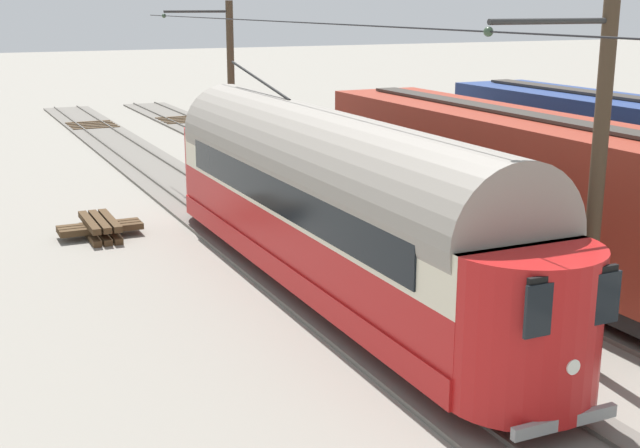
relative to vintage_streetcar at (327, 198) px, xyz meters
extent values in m
plane|color=gray|center=(-5.15, 0.26, -2.26)|extent=(220.00, 220.00, 0.00)
cube|color=#59544C|center=(-9.59, 0.26, -2.12)|extent=(0.07, 80.00, 0.08)
cube|color=#47331E|center=(-10.31, -31.74, -2.15)|extent=(2.50, 0.24, 0.08)
cube|color=#47331E|center=(-10.31, -31.09, -2.15)|extent=(2.50, 0.24, 0.08)
cube|color=#47331E|center=(-10.31, -30.44, -2.15)|extent=(2.50, 0.24, 0.08)
cube|color=#47331E|center=(-10.31, -29.79, -2.15)|extent=(2.50, 0.24, 0.08)
cube|color=#47331E|center=(-10.31, -29.14, -2.15)|extent=(2.50, 0.24, 0.08)
cube|color=#666059|center=(-5.15, 0.26, -2.21)|extent=(2.80, 80.00, 0.10)
cube|color=#59544C|center=(-4.44, 0.26, -2.12)|extent=(0.07, 80.00, 0.08)
cube|color=#59544C|center=(-5.87, 0.26, -2.12)|extent=(0.07, 80.00, 0.08)
cube|color=#47331E|center=(-5.15, -31.74, -2.15)|extent=(2.50, 0.24, 0.08)
cube|color=#47331E|center=(-5.15, -31.09, -2.15)|extent=(2.50, 0.24, 0.08)
cube|color=#47331E|center=(-5.15, -30.44, -2.15)|extent=(2.50, 0.24, 0.08)
cube|color=#47331E|center=(-5.15, -29.79, -2.15)|extent=(2.50, 0.24, 0.08)
cube|color=#47331E|center=(-5.15, -29.14, -2.15)|extent=(2.50, 0.24, 0.08)
cube|color=#666059|center=(0.00, 0.26, -2.21)|extent=(2.80, 80.00, 0.10)
cube|color=#59544C|center=(0.72, 0.26, -2.12)|extent=(0.07, 80.00, 0.08)
cube|color=#59544C|center=(-0.72, 0.26, -2.12)|extent=(0.07, 80.00, 0.08)
cube|color=#47331E|center=(0.00, -31.74, -2.15)|extent=(2.50, 0.24, 0.08)
cube|color=#47331E|center=(0.00, -31.09, -2.15)|extent=(2.50, 0.24, 0.08)
cube|color=#47331E|center=(0.00, -30.44, -2.15)|extent=(2.50, 0.24, 0.08)
cube|color=#47331E|center=(0.00, -29.79, -2.15)|extent=(2.50, 0.24, 0.08)
cube|color=#47331E|center=(0.00, -29.14, -2.15)|extent=(2.50, 0.24, 0.08)
cube|color=red|center=(0.00, -0.01, -1.55)|extent=(2.65, 14.49, 0.55)
cube|color=red|center=(0.00, -0.01, -0.80)|extent=(2.55, 14.49, 0.95)
cube|color=beige|center=(0.00, -0.01, 0.20)|extent=(2.55, 14.49, 1.05)
cylinder|color=gray|center=(0.00, -0.01, 0.72)|extent=(2.65, 14.20, 2.65)
cylinder|color=red|center=(0.00, 7.19, -0.55)|extent=(2.55, 2.55, 2.55)
cylinder|color=red|center=(0.00, -7.20, -0.55)|extent=(2.55, 2.55, 2.55)
cube|color=black|center=(0.00, 8.32, 0.46)|extent=(1.63, 0.08, 0.36)
cube|color=black|center=(0.00, 8.36, 0.15)|extent=(1.73, 0.06, 0.80)
cube|color=black|center=(1.29, -0.01, 0.20)|extent=(0.04, 12.17, 0.80)
cube|color=black|center=(-1.30, -0.01, 0.20)|extent=(0.04, 12.17, 0.80)
cylinder|color=silver|center=(0.00, 8.45, -0.80)|extent=(0.24, 0.06, 0.24)
cube|color=gray|center=(0.00, 8.39, -1.73)|extent=(1.94, 0.12, 0.20)
cylinder|color=black|center=(0.00, -4.31, 2.39)|extent=(0.07, 4.27, 0.75)
cylinder|color=black|center=(0.72, 4.63, -1.70)|extent=(0.10, 0.76, 0.76)
cylinder|color=black|center=(-0.72, 4.63, -1.70)|extent=(0.10, 0.76, 0.76)
cylinder|color=black|center=(0.72, -4.64, -1.70)|extent=(0.10, 0.76, 0.76)
cylinder|color=black|center=(-0.72, -4.64, -1.70)|extent=(0.10, 0.76, 0.76)
cube|color=navy|center=(-10.31, -2.09, 0.07)|extent=(2.90, 11.94, 3.20)
cube|color=#332D28|center=(-10.31, -2.09, 1.73)|extent=(0.70, 10.75, 0.08)
cube|color=black|center=(-10.31, -2.09, -1.73)|extent=(2.70, 11.94, 0.36)
cube|color=black|center=(-11.79, -2.09, -0.18)|extent=(0.06, 2.20, 2.56)
cylinder|color=black|center=(-11.02, -6.27, -1.66)|extent=(0.10, 0.84, 0.84)
cylinder|color=black|center=(-9.59, -6.27, -1.66)|extent=(0.10, 0.84, 0.84)
cube|color=maroon|center=(-5.15, -0.11, 0.07)|extent=(2.90, 14.19, 3.20)
cube|color=#332D28|center=(-5.15, -0.11, 1.73)|extent=(0.70, 12.77, 0.08)
cube|color=black|center=(-5.15, -0.11, -1.73)|extent=(2.70, 14.19, 0.36)
cube|color=black|center=(-6.63, -0.11, -0.18)|extent=(0.06, 2.20, 2.56)
cylinder|color=black|center=(-5.87, -5.08, -1.66)|extent=(0.10, 0.84, 0.84)
cylinder|color=black|center=(-4.44, -5.08, -1.66)|extent=(0.10, 0.84, 0.84)
cylinder|color=black|center=(-4.44, 4.85, -1.66)|extent=(0.10, 0.84, 0.84)
cylinder|color=#423323|center=(-2.52, -13.93, 1.12)|extent=(0.28, 0.28, 6.75)
cylinder|color=#2D2D2D|center=(-1.26, -13.93, 4.10)|extent=(2.52, 0.10, 0.10)
sphere|color=#334733|center=(0.00, -13.93, 3.95)|extent=(0.16, 0.16, 0.16)
cylinder|color=#423323|center=(-2.52, 5.97, 1.12)|extent=(0.28, 0.28, 6.75)
cylinder|color=#2D2D2D|center=(-1.26, 5.97, 4.10)|extent=(2.52, 0.10, 0.10)
sphere|color=#334733|center=(0.00, 5.97, 3.95)|extent=(0.16, 0.16, 0.16)
cylinder|color=black|center=(0.00, 5.97, 3.95)|extent=(0.03, 43.80, 0.03)
cylinder|color=black|center=(-1.26, -13.93, 4.10)|extent=(2.52, 0.02, 0.02)
cylinder|color=black|center=(-11.77, -5.91, -1.71)|extent=(0.08, 0.08, 1.10)
cylinder|color=red|center=(-11.77, -5.91, -1.04)|extent=(0.30, 0.30, 0.03)
cylinder|color=#262626|center=(-11.59, -5.91, -1.91)|extent=(0.33, 0.04, 0.54)
cube|color=#47331E|center=(3.68, -7.15, -2.17)|extent=(0.24, 2.40, 0.18)
cube|color=#47331E|center=(3.98, -7.15, -2.17)|extent=(0.24, 2.40, 0.18)
cube|color=#47331E|center=(4.28, -7.15, -2.17)|extent=(0.24, 2.40, 0.18)
cube|color=#47331E|center=(3.98, -7.45, -1.99)|extent=(2.40, 0.24, 0.18)
cube|color=#47331E|center=(3.98, -7.15, -1.99)|extent=(2.40, 0.24, 0.18)
cube|color=#47331E|center=(3.98, -6.85, -1.99)|extent=(2.40, 0.24, 0.18)
cube|color=#47331E|center=(3.68, -7.15, -1.81)|extent=(0.24, 2.40, 0.18)
cube|color=#47331E|center=(3.98, -7.15, -1.81)|extent=(0.24, 2.40, 0.18)
cube|color=#47331E|center=(4.28, -7.15, -1.81)|extent=(0.24, 2.40, 0.18)
camera|label=1|loc=(8.23, 17.32, 4.38)|focal=47.48mm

